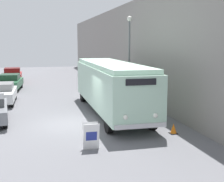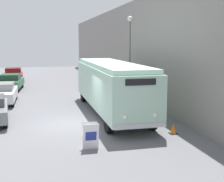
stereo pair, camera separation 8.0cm
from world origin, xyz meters
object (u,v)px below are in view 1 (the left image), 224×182
at_px(parked_car_distant, 12,75).
at_px(vintage_bus, 111,84).
at_px(parked_car_far, 10,82).
at_px(traffic_cone, 173,129).
at_px(sign_board, 91,136).
at_px(streetlamp, 129,47).
at_px(parked_car_mid, 1,93).

bearing_deg(parked_car_distant, vintage_bus, -68.57).
relative_size(parked_car_far, traffic_cone, 9.16).
distance_m(sign_board, parked_car_distant, 23.29).
bearing_deg(sign_board, streetlamp, 64.23).
xyz_separation_m(parked_car_mid, parked_car_distant, (0.01, 11.94, 0.06)).
relative_size(vintage_bus, sign_board, 10.42).
relative_size(vintage_bus, parked_car_distant, 2.78).
height_order(sign_board, traffic_cone, sign_board).
relative_size(parked_car_far, parked_car_distant, 1.11).
xyz_separation_m(streetlamp, parked_car_distant, (-8.85, 13.80, -3.18)).
relative_size(vintage_bus, parked_car_far, 2.50).
distance_m(parked_car_mid, traffic_cone, 13.05).
height_order(vintage_bus, parked_car_mid, vintage_bus).
distance_m(streetlamp, traffic_cone, 8.75).
bearing_deg(sign_board, parked_car_mid, 112.32).
height_order(parked_car_mid, parked_car_distant, parked_car_distant).
xyz_separation_m(sign_board, traffic_cone, (4.16, 1.15, -0.28)).
height_order(streetlamp, parked_car_far, streetlamp).
height_order(vintage_bus, parked_car_distant, vintage_bus).
bearing_deg(traffic_cone, parked_car_distant, 111.71).
bearing_deg(parked_car_mid, parked_car_distant, 90.73).
bearing_deg(parked_car_mid, vintage_bus, -34.26).
height_order(parked_car_mid, parked_car_far, parked_car_mid).
bearing_deg(streetlamp, parked_car_far, 136.42).
bearing_deg(parked_car_distant, parked_car_mid, -90.73).
height_order(parked_car_distant, traffic_cone, parked_car_distant).
bearing_deg(parked_car_far, parked_car_mid, -86.14).
relative_size(sign_board, parked_car_far, 0.24).
height_order(vintage_bus, streetlamp, streetlamp).
distance_m(parked_car_distant, traffic_cone, 23.37).
xyz_separation_m(streetlamp, traffic_cone, (-0.21, -7.91, -3.74)).
distance_m(vintage_bus, parked_car_distant, 18.06).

